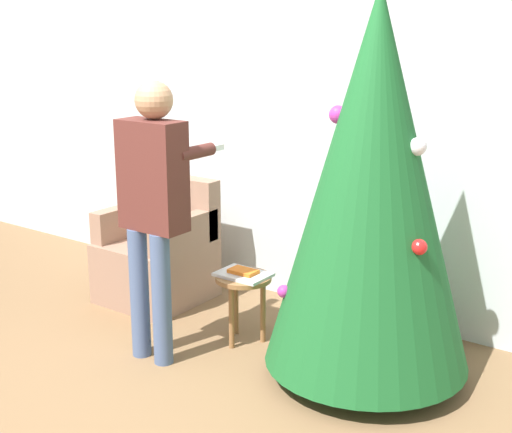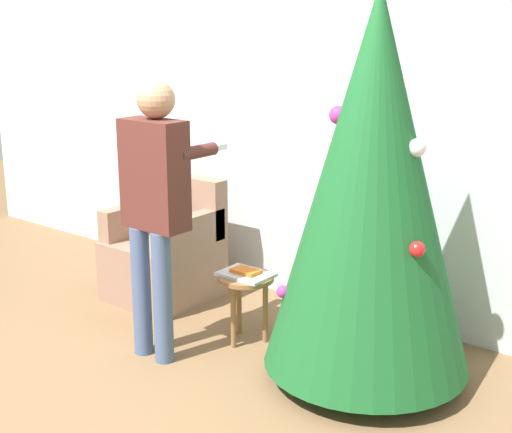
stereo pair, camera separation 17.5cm
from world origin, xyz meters
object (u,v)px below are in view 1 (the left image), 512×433
object	(u,v)px
christmas_tree	(372,183)
armchair	(159,256)
person_standing	(153,197)
side_stool	(243,288)

from	to	relation	value
christmas_tree	armchair	world-z (taller)	christmas_tree
person_standing	side_stool	bearing A→B (deg)	57.36
christmas_tree	armchair	distance (m)	2.07
christmas_tree	person_standing	bearing A→B (deg)	-156.10
christmas_tree	person_standing	distance (m)	1.31
side_stool	armchair	bearing A→B (deg)	165.44
armchair	side_stool	xyz separation A→B (m)	(1.00, -0.26, 0.04)
person_standing	side_stool	size ratio (longest dim) A/B	3.77
person_standing	side_stool	xyz separation A→B (m)	(0.31, 0.49, -0.67)
person_standing	christmas_tree	bearing A→B (deg)	23.90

